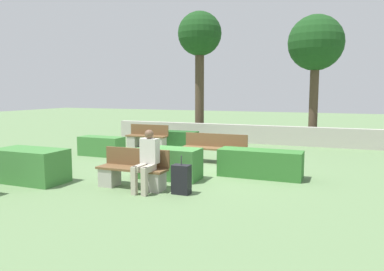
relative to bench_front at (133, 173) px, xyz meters
name	(u,v)px	position (x,y,z in m)	size (l,w,h in m)	color
ground_plane	(190,171)	(0.49, 2.17, -0.32)	(60.00, 60.00, 0.00)	#607F51
perimeter_wall	(245,134)	(0.49, 8.12, 0.05)	(11.87, 0.30, 0.75)	#ADA89E
bench_front	(133,173)	(0.00, 0.00, 0.00)	(1.62, 0.49, 0.86)	brown
bench_left_side	(214,152)	(0.73, 3.47, 0.02)	(1.97, 0.48, 0.86)	brown
bench_right_side	(147,139)	(-2.66, 5.45, 0.00)	(1.62, 0.49, 0.86)	brown
person_seated_man	(147,158)	(0.45, -0.14, 0.41)	(0.38, 0.63, 1.33)	#B2A893
hedge_block_near_left	(170,163)	(0.38, 1.12, 0.06)	(1.52, 0.71, 0.76)	#3D7A38
hedge_block_near_right	(176,138)	(-1.89, 6.47, -0.04)	(1.75, 0.62, 0.56)	#235623
hedge_block_mid_left	(260,164)	(2.41, 2.12, 0.02)	(2.07, 0.66, 0.69)	#33702D
hedge_block_mid_right	(30,166)	(-2.53, -0.44, 0.07)	(1.71, 0.89, 0.79)	#3D7A38
hedge_block_far_left	(101,146)	(-3.16, 3.25, -0.01)	(1.51, 0.62, 0.64)	#3D7A38
suitcase	(181,179)	(1.21, -0.05, -0.01)	(0.38, 0.24, 0.82)	black
tree_leftmost	(200,39)	(-1.89, 9.06, 4.18)	(1.98, 1.98, 5.72)	#473828
tree_center_left	(316,45)	(3.13, 9.07, 3.67)	(2.23, 2.23, 5.20)	#473828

